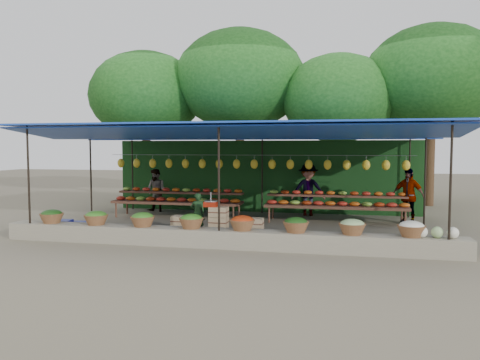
% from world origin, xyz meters
% --- Properties ---
extents(ground, '(60.00, 60.00, 0.00)m').
position_xyz_m(ground, '(0.00, 0.00, 0.00)').
color(ground, '#6B654F').
rests_on(ground, ground).
extents(stone_curb, '(10.60, 0.55, 0.40)m').
position_xyz_m(stone_curb, '(0.00, -2.75, 0.20)').
color(stone_curb, gray).
rests_on(stone_curb, ground).
extents(stall_canopy, '(10.80, 6.60, 2.82)m').
position_xyz_m(stall_canopy, '(0.00, 0.06, 2.68)').
color(stall_canopy, black).
rests_on(stall_canopy, ground).
extents(produce_baskets, '(8.98, 0.58, 0.34)m').
position_xyz_m(produce_baskets, '(-0.10, -2.75, 0.56)').
color(produce_baskets, brown).
rests_on(produce_baskets, stone_curb).
extents(netting_backdrop, '(10.60, 0.06, 2.50)m').
position_xyz_m(netting_backdrop, '(0.00, 3.15, 1.25)').
color(netting_backdrop, '#1B4819').
rests_on(netting_backdrop, ground).
extents(tree_row, '(16.51, 5.50, 7.12)m').
position_xyz_m(tree_row, '(0.50, 6.09, 4.70)').
color(tree_row, '#352013').
rests_on(tree_row, ground).
extents(fruit_table_left, '(4.21, 0.95, 0.93)m').
position_xyz_m(fruit_table_left, '(-2.49, 1.35, 0.61)').
color(fruit_table_left, '#533021').
rests_on(fruit_table_left, ground).
extents(fruit_table_right, '(4.21, 0.95, 0.93)m').
position_xyz_m(fruit_table_right, '(2.51, 1.35, 0.61)').
color(fruit_table_right, '#533021').
rests_on(fruit_table_right, ground).
extents(crate_counter, '(2.36, 0.35, 0.77)m').
position_xyz_m(crate_counter, '(-0.37, -1.64, 0.31)').
color(crate_counter, '#A07E5B').
rests_on(crate_counter, ground).
extents(weighing_scale, '(0.35, 0.35, 0.37)m').
position_xyz_m(weighing_scale, '(-0.54, -1.64, 0.86)').
color(weighing_scale, '#AC210D').
rests_on(weighing_scale, crate_counter).
extents(vendor_seated, '(0.45, 0.39, 1.05)m').
position_xyz_m(vendor_seated, '(-1.06, -1.11, 0.53)').
color(vendor_seated, '#1B3C1C').
rests_on(vendor_seated, ground).
extents(customer_left, '(0.85, 0.74, 1.50)m').
position_xyz_m(customer_left, '(-3.69, 2.44, 0.75)').
color(customer_left, slate).
rests_on(customer_left, ground).
extents(customer_mid, '(1.17, 0.75, 1.72)m').
position_xyz_m(customer_mid, '(1.60, 2.59, 0.86)').
color(customer_mid, slate).
rests_on(customer_mid, ground).
extents(customer_right, '(1.04, 0.81, 1.65)m').
position_xyz_m(customer_right, '(4.60, 1.62, 0.82)').
color(customer_right, slate).
rests_on(customer_right, ground).
extents(blue_crate_front, '(0.62, 0.50, 0.33)m').
position_xyz_m(blue_crate_front, '(-4.62, -1.90, 0.17)').
color(blue_crate_front, navy).
rests_on(blue_crate_front, ground).
extents(blue_crate_back, '(0.47, 0.36, 0.27)m').
position_xyz_m(blue_crate_back, '(-4.24, -1.62, 0.13)').
color(blue_crate_back, navy).
rests_on(blue_crate_back, ground).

